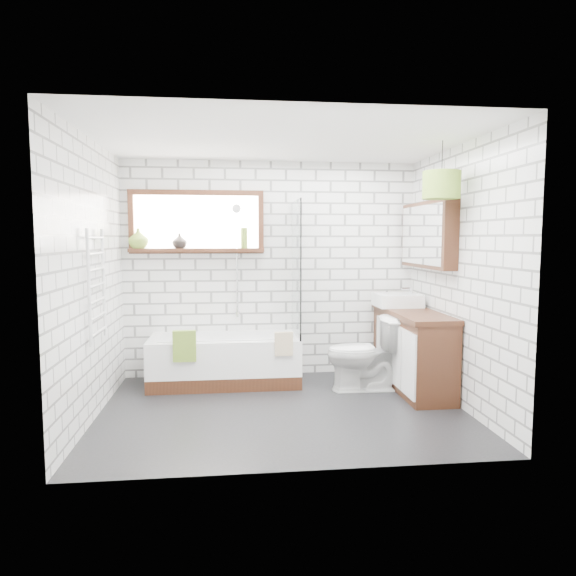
{
  "coord_description": "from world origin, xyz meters",
  "views": [
    {
      "loc": [
        -0.48,
        -4.7,
        1.62
      ],
      "look_at": [
        0.08,
        0.25,
        1.13
      ],
      "focal_mm": 32.0,
      "sensor_mm": 36.0,
      "label": 1
    }
  ],
  "objects": [
    {
      "name": "floor",
      "position": [
        0.0,
        0.0,
        -0.01
      ],
      "size": [
        3.4,
        2.6,
        0.01
      ],
      "primitive_type": "cube",
      "color": "black",
      "rests_on": "ground"
    },
    {
      "name": "ceiling",
      "position": [
        0.0,
        0.0,
        2.5
      ],
      "size": [
        3.4,
        2.6,
        0.01
      ],
      "primitive_type": "cube",
      "color": "white",
      "rests_on": "ground"
    },
    {
      "name": "wall_back",
      "position": [
        0.0,
        1.3,
        1.25
      ],
      "size": [
        3.4,
        0.01,
        2.5
      ],
      "primitive_type": "cube",
      "color": "white",
      "rests_on": "ground"
    },
    {
      "name": "wall_front",
      "position": [
        0.0,
        -1.3,
        1.25
      ],
      "size": [
        3.4,
        0.01,
        2.5
      ],
      "primitive_type": "cube",
      "color": "white",
      "rests_on": "ground"
    },
    {
      "name": "wall_left",
      "position": [
        -1.7,
        0.0,
        1.25
      ],
      "size": [
        0.01,
        2.6,
        2.5
      ],
      "primitive_type": "cube",
      "color": "white",
      "rests_on": "ground"
    },
    {
      "name": "wall_right",
      "position": [
        1.7,
        0.0,
        1.25
      ],
      "size": [
        0.01,
        2.6,
        2.5
      ],
      "primitive_type": "cube",
      "color": "white",
      "rests_on": "ground"
    },
    {
      "name": "window",
      "position": [
        -0.85,
        1.26,
        1.8
      ],
      "size": [
        1.52,
        0.16,
        0.68
      ],
      "primitive_type": "cube",
      "color": "black",
      "rests_on": "wall_back"
    },
    {
      "name": "towel_radiator",
      "position": [
        -1.66,
        0.0,
        1.2
      ],
      "size": [
        0.06,
        0.52,
        1.0
      ],
      "primitive_type": "cube",
      "color": "white",
      "rests_on": "wall_left"
    },
    {
      "name": "mirror_cabinet",
      "position": [
        1.62,
        0.6,
        1.65
      ],
      "size": [
        0.16,
        1.2,
        0.7
      ],
      "primitive_type": "cube",
      "color": "black",
      "rests_on": "wall_right"
    },
    {
      "name": "shower_riser",
      "position": [
        -0.4,
        1.26,
        1.35
      ],
      "size": [
        0.02,
        0.02,
        1.3
      ],
      "primitive_type": "cylinder",
      "color": "silver",
      "rests_on": "wall_back"
    },
    {
      "name": "bathtub",
      "position": [
        -0.55,
        0.94,
        0.27
      ],
      "size": [
        1.64,
        0.72,
        0.53
      ],
      "primitive_type": "cube",
      "color": "white",
      "rests_on": "floor"
    },
    {
      "name": "shower_screen",
      "position": [
        0.25,
        0.94,
        1.28
      ],
      "size": [
        0.02,
        0.72,
        1.5
      ],
      "primitive_type": "cube",
      "color": "white",
      "rests_on": "bathtub"
    },
    {
      "name": "towel_green",
      "position": [
        -0.95,
        0.58,
        0.51
      ],
      "size": [
        0.24,
        0.06,
        0.32
      ],
      "primitive_type": "cube",
      "color": "olive",
      "rests_on": "bathtub"
    },
    {
      "name": "towel_beige",
      "position": [
        0.07,
        0.58,
        0.51
      ],
      "size": [
        0.19,
        0.05,
        0.25
      ],
      "primitive_type": "cube",
      "color": "#C2B287",
      "rests_on": "bathtub"
    },
    {
      "name": "vanity",
      "position": [
        1.46,
        0.55,
        0.42
      ],
      "size": [
        0.48,
        1.48,
        0.85
      ],
      "primitive_type": "cube",
      "color": "black",
      "rests_on": "floor"
    },
    {
      "name": "basin",
      "position": [
        1.4,
        0.89,
        0.92
      ],
      "size": [
        0.49,
        0.43,
        0.14
      ],
      "primitive_type": "cube",
      "color": "white",
      "rests_on": "vanity"
    },
    {
      "name": "tap",
      "position": [
        1.56,
        0.89,
        0.98
      ],
      "size": [
        0.03,
        0.03,
        0.16
      ],
      "primitive_type": "cylinder",
      "rotation": [
        0.0,
        0.0,
        -0.02
      ],
      "color": "silver",
      "rests_on": "vanity"
    },
    {
      "name": "toilet",
      "position": [
        0.92,
        0.54,
        0.4
      ],
      "size": [
        0.47,
        0.79,
        0.79
      ],
      "primitive_type": "imported",
      "rotation": [
        0.0,
        0.0,
        -1.6
      ],
      "color": "white",
      "rests_on": "floor"
    },
    {
      "name": "vase_olive",
      "position": [
        -1.5,
        1.23,
        1.59
      ],
      "size": [
        0.27,
        0.27,
        0.23
      ],
      "primitive_type": "imported",
      "rotation": [
        0.0,
        0.0,
        0.26
      ],
      "color": "olive",
      "rests_on": "window"
    },
    {
      "name": "vase_dark",
      "position": [
        -1.05,
        1.23,
        1.57
      ],
      "size": [
        0.2,
        0.2,
        0.17
      ],
      "primitive_type": "imported",
      "rotation": [
        0.0,
        0.0,
        -0.27
      ],
      "color": "black",
      "rests_on": "window"
    },
    {
      "name": "bottle",
      "position": [
        -0.32,
        1.23,
        1.6
      ],
      "size": [
        0.09,
        0.09,
        0.24
      ],
      "primitive_type": "cylinder",
      "rotation": [
        0.0,
        0.0,
        -0.26
      ],
      "color": "olive",
      "rests_on": "window"
    },
    {
      "name": "pendant",
      "position": [
        1.45,
        -0.13,
        2.1
      ],
      "size": [
        0.34,
        0.34,
        0.25
      ],
      "primitive_type": "cylinder",
      "color": "olive",
      "rests_on": "ceiling"
    }
  ]
}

